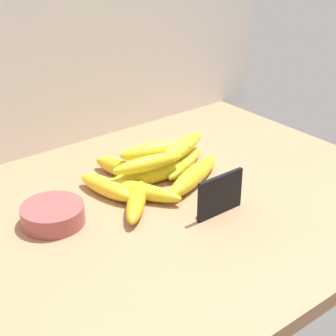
# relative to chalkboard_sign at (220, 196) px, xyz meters

# --- Properties ---
(counter_top) EXTENTS (1.10, 0.76, 0.03)m
(counter_top) POSITION_rel_chalkboard_sign_xyz_m (-0.09, 0.09, -0.05)
(counter_top) COLOR #A87855
(counter_top) RESTS_ON ground
(back_wall) EXTENTS (1.30, 0.02, 0.70)m
(back_wall) POSITION_rel_chalkboard_sign_xyz_m (-0.09, 0.48, 0.28)
(back_wall) COLOR silver
(back_wall) RESTS_ON ground
(chalkboard_sign) EXTENTS (0.11, 0.02, 0.08)m
(chalkboard_sign) POSITION_rel_chalkboard_sign_xyz_m (0.00, 0.00, 0.00)
(chalkboard_sign) COLOR black
(chalkboard_sign) RESTS_ON counter_top
(fruit_bowl) EXTENTS (0.12, 0.12, 0.04)m
(fruit_bowl) POSITION_rel_chalkboard_sign_xyz_m (-0.27, 0.17, -0.02)
(fruit_bowl) COLOR #984849
(fruit_bowl) RESTS_ON counter_top
(banana_0) EXTENTS (0.13, 0.20, 0.04)m
(banana_0) POSITION_rel_chalkboard_sign_xyz_m (-0.09, 0.15, -0.02)
(banana_0) COLOR yellow
(banana_0) RESTS_ON counter_top
(banana_1) EXTENTS (0.17, 0.11, 0.03)m
(banana_1) POSITION_rel_chalkboard_sign_xyz_m (0.07, 0.19, -0.02)
(banana_1) COLOR gold
(banana_1) RESTS_ON counter_top
(banana_2) EXTENTS (0.08, 0.17, 0.04)m
(banana_2) POSITION_rel_chalkboard_sign_xyz_m (-0.06, 0.24, -0.02)
(banana_2) COLOR gold
(banana_2) RESTS_ON counter_top
(banana_3) EXTENTS (0.21, 0.12, 0.04)m
(banana_3) POSITION_rel_chalkboard_sign_xyz_m (0.04, 0.12, -0.02)
(banana_3) COLOR gold
(banana_3) RESTS_ON counter_top
(banana_4) EXTENTS (0.16, 0.06, 0.04)m
(banana_4) POSITION_rel_chalkboard_sign_xyz_m (0.01, 0.22, -0.02)
(banana_4) COLOR #B0BD2E
(banana_4) RESTS_ON counter_top
(banana_5) EXTENTS (0.07, 0.16, 0.04)m
(banana_5) POSITION_rel_chalkboard_sign_xyz_m (-0.14, 0.20, -0.02)
(banana_5) COLOR yellow
(banana_5) RESTS_ON counter_top
(banana_6) EXTENTS (0.20, 0.07, 0.04)m
(banana_6) POSITION_rel_chalkboard_sign_xyz_m (-0.03, 0.19, -0.02)
(banana_6) COLOR yellow
(banana_6) RESTS_ON counter_top
(banana_7) EXTENTS (0.14, 0.15, 0.04)m
(banana_7) POSITION_rel_chalkboard_sign_xyz_m (-0.12, 0.11, -0.02)
(banana_7) COLOR gold
(banana_7) RESTS_ON counter_top
(banana_8) EXTENTS (0.16, 0.06, 0.03)m
(banana_8) POSITION_rel_chalkboard_sign_xyz_m (-0.05, 0.17, 0.02)
(banana_8) COLOR gold
(banana_8) RESTS_ON banana_6
(banana_9) EXTENTS (0.19, 0.11, 0.04)m
(banana_9) POSITION_rel_chalkboard_sign_xyz_m (0.07, 0.20, 0.01)
(banana_9) COLOR yellow
(banana_9) RESTS_ON banana_1
(banana_10) EXTENTS (0.17, 0.09, 0.04)m
(banana_10) POSITION_rel_chalkboard_sign_xyz_m (0.01, 0.21, 0.02)
(banana_10) COLOR yellow
(banana_10) RESTS_ON banana_4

